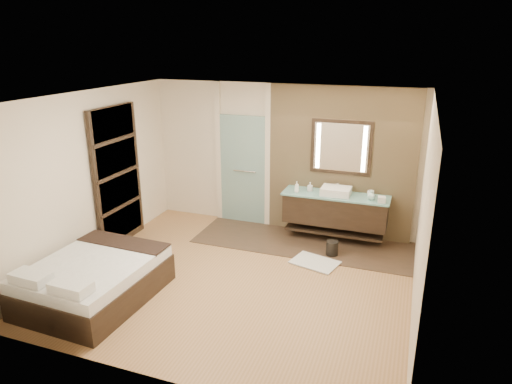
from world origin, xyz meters
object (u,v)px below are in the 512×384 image
at_px(vanity, 335,210).
at_px(mirror_unit, 341,147).
at_px(bed, 94,280).
at_px(waste_bin, 332,248).

height_order(vanity, mirror_unit, mirror_unit).
xyz_separation_m(bed, waste_bin, (2.84, 2.45, -0.16)).
height_order(vanity, waste_bin, vanity).
bearing_deg(vanity, bed, -131.81).
distance_m(mirror_unit, waste_bin, 1.76).
bearing_deg(waste_bin, vanity, 98.17).
xyz_separation_m(mirror_unit, waste_bin, (0.09, -0.87, -1.53)).
height_order(bed, waste_bin, bed).
bearing_deg(bed, vanity, 50.29).
distance_m(vanity, waste_bin, 0.78).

